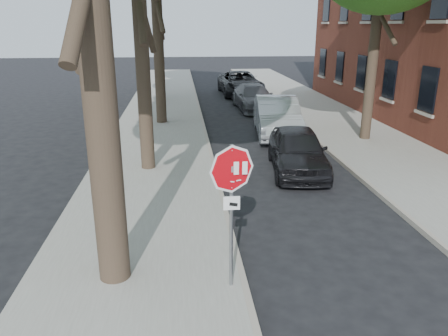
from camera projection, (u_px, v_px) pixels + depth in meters
The scene contains 10 objects.
ground at pixel (269, 288), 7.93m from camera, with size 120.00×120.00×0.00m, color black.
sidewalk_left at pixel (158, 133), 19.01m from camera, with size 4.00×55.00×0.12m, color gray.
sidewalk_right at pixel (347, 129), 19.82m from camera, with size 4.00×55.00×0.12m, color gray.
curb_left at pixel (205, 132), 19.21m from camera, with size 0.12×55.00×0.13m, color #9E9384.
curb_right at pixel (303, 129), 19.63m from camera, with size 0.12×55.00×0.13m, color #9E9384.
stop_sign at pixel (232, 190), 7.23m from camera, with size 0.76×0.34×2.61m.
car_a at pixel (298, 150), 14.04m from camera, with size 1.69×4.19×1.43m, color black.
car_b at pixel (277, 117), 18.63m from camera, with size 1.72×4.93×1.62m, color #B3B7BC.
car_c at pixel (254, 97), 24.34m from camera, with size 1.93×4.74×1.37m, color #46464A.
car_d at pixel (240, 83), 29.48m from camera, with size 2.58×5.60×1.56m, color black.
Camera 1 is at (-1.51, -6.73, 4.56)m, focal length 35.00 mm.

